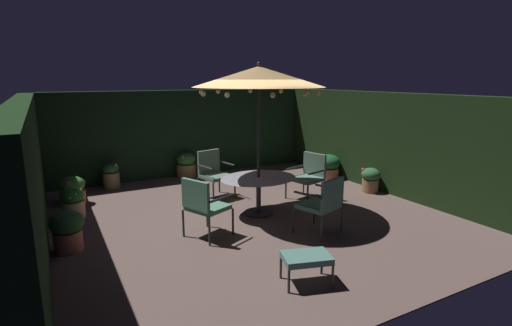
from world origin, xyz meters
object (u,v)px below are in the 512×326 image
object	(u,v)px
patio_dining_table	(259,184)
patio_chair_north	(203,203)
potted_plant_back_center	(370,179)
potted_plant_left_far	(329,166)
ottoman_footrest	(306,259)
potted_plant_back_right	(67,229)
patio_umbrella	(259,77)
patio_chair_east	(309,173)
patio_chair_northeast	(323,202)
patio_chair_southeast	(213,171)
potted_plant_right_near	(186,165)
potted_plant_right_far	(73,203)
potted_plant_front_corner	(111,175)
potted_plant_left_near	(72,190)

from	to	relation	value
patio_dining_table	patio_chair_north	xyz separation A→B (m)	(-1.33, -0.58, 0.00)
potted_plant_back_center	potted_plant_left_far	bearing A→B (deg)	91.47
potted_plant_left_far	patio_chair_north	bearing A→B (deg)	-154.03
ottoman_footrest	potted_plant_back_right	world-z (taller)	potted_plant_back_right
patio_umbrella	patio_chair_east	distance (m)	2.47
potted_plant_back_right	patio_umbrella	bearing A→B (deg)	1.16
patio_chair_north	patio_chair_northeast	size ratio (longest dim) A/B	1.03
patio_chair_northeast	patio_chair_east	distance (m)	1.98
patio_chair_southeast	ottoman_footrest	size ratio (longest dim) A/B	1.48
potted_plant_left_far	potted_plant_back_center	bearing A→B (deg)	-88.53
potted_plant_back_center	potted_plant_right_near	distance (m)	4.60
patio_dining_table	ottoman_footrest	bearing A→B (deg)	-105.96
patio_chair_northeast	potted_plant_left_far	xyz separation A→B (m)	(2.43, 2.84, -0.24)
patio_chair_northeast	patio_umbrella	bearing A→B (deg)	107.58
patio_umbrella	patio_chair_northeast	world-z (taller)	patio_umbrella
patio_chair_north	potted_plant_right_far	size ratio (longest dim) A/B	1.79
patio_chair_northeast	potted_plant_back_right	bearing A→B (deg)	160.49
potted_plant_right_near	patio_chair_northeast	bearing A→B (deg)	-81.16
patio_dining_table	potted_plant_right_near	distance (m)	3.37
patio_chair_southeast	potted_plant_back_center	world-z (taller)	patio_chair_southeast
potted_plant_left_far	potted_plant_right_near	xyz separation A→B (m)	(-3.16, 1.88, -0.01)
patio_chair_east	potted_plant_front_corner	xyz separation A→B (m)	(-3.59, 2.83, -0.23)
patio_chair_northeast	potted_plant_front_corner	xyz separation A→B (m)	(-2.61, 4.55, -0.25)
patio_chair_north	potted_plant_right_near	world-z (taller)	patio_chair_north
potted_plant_left_far	potted_plant_back_center	size ratio (longest dim) A/B	1.12
potted_plant_front_corner	potted_plant_left_near	bearing A→B (deg)	-135.25
potted_plant_back_right	ottoman_footrest	bearing A→B (deg)	-44.07
patio_chair_east	potted_plant_right_near	world-z (taller)	patio_chair_east
patio_chair_southeast	potted_plant_left_far	xyz separation A→B (m)	(3.19, 0.04, -0.25)
potted_plant_left_near	ottoman_footrest	bearing A→B (deg)	-64.31
patio_chair_southeast	ottoman_footrest	xyz separation A→B (m)	(-0.40, -3.95, -0.24)
potted_plant_front_corner	potted_plant_back_center	bearing A→B (deg)	-31.68
patio_dining_table	potted_plant_left_near	distance (m)	3.83
potted_plant_back_right	potted_plant_right_near	world-z (taller)	potted_plant_right_near
patio_chair_north	potted_plant_left_far	distance (m)	4.67
potted_plant_left_far	potted_plant_front_corner	size ratio (longest dim) A/B	1.02
potted_plant_back_right	potted_plant_front_corner	xyz separation A→B (m)	(1.11, 3.24, -0.02)
potted_plant_back_center	potted_plant_right_near	bearing A→B (deg)	134.08
patio_chair_southeast	potted_plant_front_corner	xyz separation A→B (m)	(-1.84, 1.75, -0.26)
patio_dining_table	patio_chair_southeast	size ratio (longest dim) A/B	1.45
patio_dining_table	patio_chair_southeast	world-z (taller)	patio_chair_southeast
potted_plant_right_far	potted_plant_front_corner	size ratio (longest dim) A/B	0.91
ottoman_footrest	potted_plant_left_near	bearing A→B (deg)	115.69
potted_plant_right_far	potted_plant_left_near	size ratio (longest dim) A/B	0.95
potted_plant_right_near	patio_umbrella	bearing A→B (deg)	-84.93
potted_plant_right_near	patio_dining_table	bearing A→B (deg)	-84.93
potted_plant_right_near	potted_plant_front_corner	bearing A→B (deg)	-174.70
patio_chair_northeast	potted_plant_left_near	bearing A→B (deg)	133.47
patio_chair_east	potted_plant_back_center	distance (m)	1.54
patio_umbrella	potted_plant_left_far	world-z (taller)	patio_umbrella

